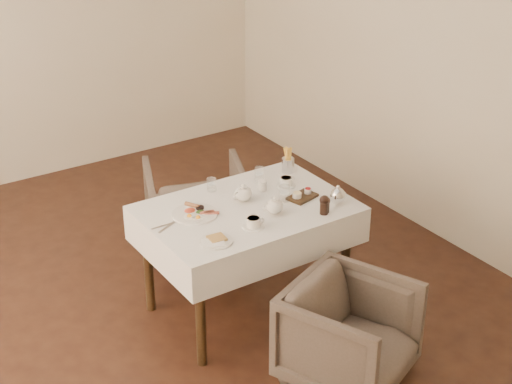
{
  "coord_description": "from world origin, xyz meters",
  "views": [
    {
      "loc": [
        -1.86,
        -3.93,
        3.01
      ],
      "look_at": [
        0.57,
        -0.24,
        0.82
      ],
      "focal_mm": 55.0,
      "sensor_mm": 36.0,
      "label": 1
    }
  ],
  "objects_px": {
    "table": "(247,224)",
    "breakfast_plate": "(195,213)",
    "armchair_near": "(349,334)",
    "teapot_centre": "(243,192)",
    "armchair_far": "(196,209)"
  },
  "relations": [
    {
      "from": "armchair_far",
      "to": "table",
      "type": "bearing_deg",
      "value": 104.36
    },
    {
      "from": "armchair_near",
      "to": "breakfast_plate",
      "type": "relative_size",
      "value": 2.38
    },
    {
      "from": "table",
      "to": "armchair_near",
      "type": "bearing_deg",
      "value": -83.21
    },
    {
      "from": "breakfast_plate",
      "to": "armchair_near",
      "type": "bearing_deg",
      "value": -70.1
    },
    {
      "from": "teapot_centre",
      "to": "armchair_far",
      "type": "bearing_deg",
      "value": 70.73
    },
    {
      "from": "armchair_near",
      "to": "teapot_centre",
      "type": "height_order",
      "value": "teapot_centre"
    },
    {
      "from": "breakfast_plate",
      "to": "armchair_far",
      "type": "bearing_deg",
      "value": 57.78
    },
    {
      "from": "table",
      "to": "teapot_centre",
      "type": "bearing_deg",
      "value": 72.43
    },
    {
      "from": "armchair_far",
      "to": "breakfast_plate",
      "type": "height_order",
      "value": "breakfast_plate"
    },
    {
      "from": "table",
      "to": "armchair_far",
      "type": "bearing_deg",
      "value": 82.47
    },
    {
      "from": "breakfast_plate",
      "to": "teapot_centre",
      "type": "distance_m",
      "value": 0.35
    },
    {
      "from": "armchair_far",
      "to": "teapot_centre",
      "type": "height_order",
      "value": "teapot_centre"
    },
    {
      "from": "armchair_near",
      "to": "armchair_far",
      "type": "bearing_deg",
      "value": 67.1
    },
    {
      "from": "table",
      "to": "breakfast_plate",
      "type": "height_order",
      "value": "breakfast_plate"
    },
    {
      "from": "armchair_near",
      "to": "teapot_centre",
      "type": "relative_size",
      "value": 4.35
    }
  ]
}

